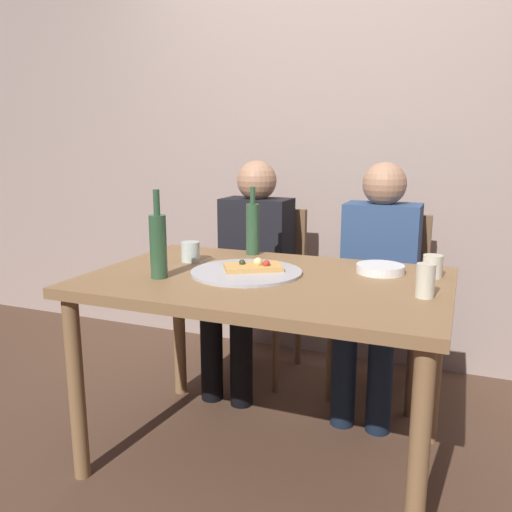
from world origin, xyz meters
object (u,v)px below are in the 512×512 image
table_knife (186,253)px  chair_right (381,291)px  wine_glass (425,281)px  chair_left (261,279)px  dining_table (266,299)px  pizza_tray (246,272)px  beer_bottle (253,228)px  tumbler_far (433,266)px  tumbler_near (190,252)px  guest_in_sweater (250,263)px  guest_in_beanie (377,274)px  wine_bottle (158,244)px  plate_stack (380,269)px  pizza_slice_last (254,267)px

table_knife → chair_right: chair_right is taller
wine_glass → chair_left: size_ratio=0.12×
wine_glass → table_knife: 1.12m
table_knife → chair_left: bearing=-48.3°
dining_table → wine_glass: wine_glass is taller
pizza_tray → beer_bottle: 0.39m
dining_table → chair_right: (0.31, 0.84, -0.16)m
dining_table → table_knife: table_knife is taller
beer_bottle → tumbler_far: size_ratio=3.60×
dining_table → tumbler_far: 0.64m
tumbler_near → guest_in_sweater: 0.58m
dining_table → pizza_tray: size_ratio=3.10×
chair_left → guest_in_beanie: (0.66, -0.15, 0.13)m
dining_table → guest_in_beanie: size_ratio=1.15×
guest_in_sweater → guest_in_beanie: size_ratio=1.00×
wine_bottle → beer_bottle: (0.16, 0.53, -0.01)m
beer_bottle → tumbler_far: 0.81m
tumbler_near → tumbler_far: size_ratio=0.99×
pizza_tray → plate_stack: bearing=23.2°
chair_right → plate_stack: bearing=97.4°
pizza_tray → wine_bottle: 0.35m
pizza_slice_last → chair_left: chair_left is taller
wine_bottle → table_knife: bearing=106.5°
tumbler_far → chair_left: (-0.93, 0.61, -0.29)m
wine_glass → chair_left: 1.32m
chair_right → tumbler_near: bearing=44.9°
dining_table → tumbler_near: size_ratio=15.82×
guest_in_beanie → tumbler_far: bearing=120.7°
beer_bottle → chair_left: (-0.14, 0.47, -0.37)m
plate_stack → dining_table: bearing=-149.9°
dining_table → pizza_slice_last: pizza_slice_last is taller
table_knife → chair_right: size_ratio=0.24×
wine_bottle → wine_glass: 0.95m
pizza_slice_last → plate_stack: bearing=21.1°
pizza_slice_last → table_knife: (-0.43, 0.22, -0.02)m
plate_stack → guest_in_beanie: (-0.08, 0.46, -0.13)m
pizza_slice_last → beer_bottle: size_ratio=0.83×
pizza_tray → wine_bottle: bearing=-147.2°
beer_bottle → table_knife: beer_bottle is taller
dining_table → beer_bottle: (-0.21, 0.37, 0.21)m
table_knife → plate_stack: bearing=-126.7°
pizza_slice_last → wine_bottle: wine_bottle is taller
pizza_tray → table_knife: (-0.41, 0.25, -0.00)m
wine_glass → chair_right: (-0.27, 0.90, -0.30)m
pizza_slice_last → chair_right: chair_right is taller
pizza_slice_last → wine_glass: size_ratio=2.28×
chair_right → wine_glass: bearing=106.6°
beer_bottle → dining_table: bearing=-60.8°
chair_left → tumbler_near: bearing=86.2°
pizza_tray → plate_stack: 0.52m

